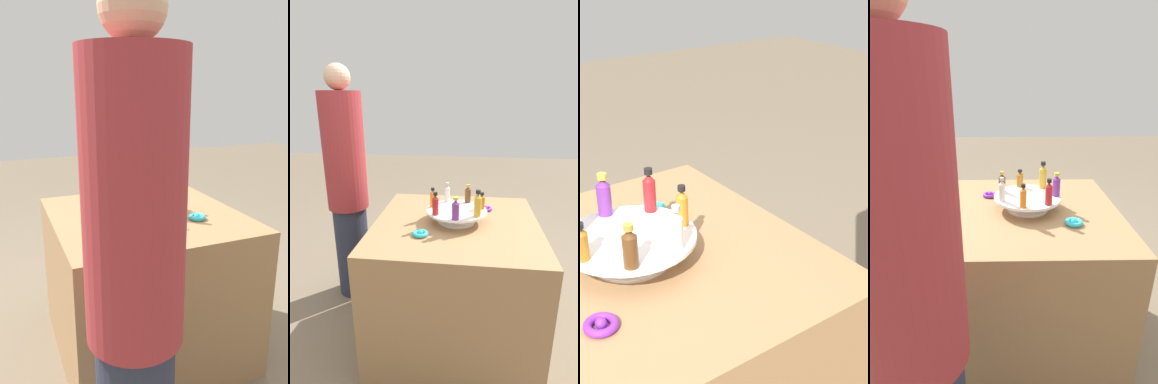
{
  "view_description": "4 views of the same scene",
  "coord_description": "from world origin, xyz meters",
  "views": [
    {
      "loc": [
        -0.68,
        -1.69,
        1.41
      ],
      "look_at": [
        -0.05,
        -0.11,
        0.93
      ],
      "focal_mm": 35.0,
      "sensor_mm": 36.0,
      "label": 1
    },
    {
      "loc": [
        1.6,
        0.06,
        1.47
      ],
      "look_at": [
        -0.06,
        -0.14,
        0.93
      ],
      "focal_mm": 28.0,
      "sensor_mm": 36.0,
      "label": 2
    },
    {
      "loc": [
        -1.11,
        0.5,
        1.54
      ],
      "look_at": [
        -0.1,
        -0.23,
        0.95
      ],
      "focal_mm": 50.0,
      "sensor_mm": 36.0,
      "label": 3
    },
    {
      "loc": [
        -0.1,
        -1.42,
        1.43
      ],
      "look_at": [
        -0.07,
        -0.17,
        0.94
      ],
      "focal_mm": 28.0,
      "sensor_mm": 36.0,
      "label": 4
    }
  ],
  "objects": [
    {
      "name": "ground_plane",
      "position": [
        0.0,
        0.0,
        0.0
      ],
      "size": [
        12.0,
        12.0,
        0.0
      ],
      "primitive_type": "plane",
      "color": "#756651"
    },
    {
      "name": "party_table",
      "position": [
        0.0,
        0.0,
        0.39
      ],
      "size": [
        0.94,
        0.94,
        0.78
      ],
      "color": "#9E754C",
      "rests_on": "ground_plane"
    },
    {
      "name": "display_stand",
      "position": [
        0.0,
        0.0,
        0.83
      ],
      "size": [
        0.35,
        0.35,
        0.07
      ],
      "color": "white",
      "rests_on": "party_table"
    },
    {
      "name": "bottle_amber",
      "position": [
        -0.03,
        0.14,
        0.9
      ],
      "size": [
        0.04,
        0.04,
        0.1
      ],
      "color": "#AD6B19",
      "rests_on": "display_stand"
    },
    {
      "name": "bottle_brown",
      "position": [
        -0.13,
        0.06,
        0.9
      ],
      "size": [
        0.04,
        0.04,
        0.11
      ],
      "color": "brown",
      "rests_on": "display_stand"
    },
    {
      "name": "bottle_clear",
      "position": [
        -0.13,
        -0.06,
        0.91
      ],
      "size": [
        0.03,
        0.03,
        0.12
      ],
      "color": "silver",
      "rests_on": "display_stand"
    },
    {
      "name": "bottle_orange",
      "position": [
        -0.03,
        -0.14,
        0.9
      ],
      "size": [
        0.03,
        0.03,
        0.11
      ],
      "color": "orange",
      "rests_on": "display_stand"
    },
    {
      "name": "bottle_red",
      "position": [
        0.09,
        -0.11,
        0.91
      ],
      "size": [
        0.03,
        0.03,
        0.13
      ],
      "color": "#B21E23",
      "rests_on": "display_stand"
    },
    {
      "name": "bottle_purple",
      "position": [
        0.14,
        0.0,
        0.91
      ],
      "size": [
        0.04,
        0.04,
        0.12
      ],
      "color": "#702D93",
      "rests_on": "display_stand"
    },
    {
      "name": "bottle_gold",
      "position": [
        0.09,
        0.11,
        0.92
      ],
      "size": [
        0.04,
        0.04,
        0.15
      ],
      "color": "gold",
      "rests_on": "display_stand"
    },
    {
      "name": "ribbon_bow_purple",
      "position": [
        -0.21,
        0.18,
        0.79
      ],
      "size": [
        0.08,
        0.08,
        0.03
      ],
      "color": "purple",
      "rests_on": "party_table"
    },
    {
      "name": "ribbon_bow_teal",
      "position": [
        0.21,
        -0.18,
        0.79
      ],
      "size": [
        0.08,
        0.08,
        0.03
      ],
      "color": "#2DB7CC",
      "rests_on": "party_table"
    },
    {
      "name": "person_figure",
      "position": [
        -0.35,
        -0.8,
        0.85
      ],
      "size": [
        0.28,
        0.28,
        1.67
      ],
      "rotation": [
        0.0,
        0.0,
        1.16
      ],
      "color": "#282D42",
      "rests_on": "ground_plane"
    }
  ]
}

